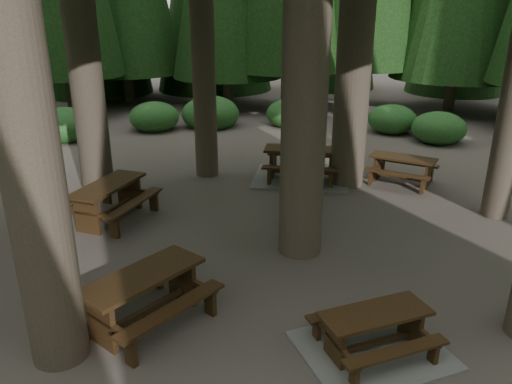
{
  "coord_description": "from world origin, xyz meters",
  "views": [
    {
      "loc": [
        -0.05,
        -8.77,
        4.61
      ],
      "look_at": [
        -0.07,
        0.59,
        1.1
      ],
      "focal_mm": 35.0,
      "sensor_mm": 36.0,
      "label": 1
    }
  ],
  "objects_px": {
    "picnic_table_b": "(109,196)",
    "picnic_table_e": "(144,290)",
    "picnic_table_a": "(373,340)",
    "picnic_table_c": "(301,168)",
    "picnic_table_d": "(402,166)"
  },
  "relations": [
    {
      "from": "picnic_table_b",
      "to": "picnic_table_c",
      "type": "bearing_deg",
      "value": -38.29
    },
    {
      "from": "picnic_table_b",
      "to": "picnic_table_e",
      "type": "bearing_deg",
      "value": -137.79
    },
    {
      "from": "picnic_table_a",
      "to": "picnic_table_d",
      "type": "distance_m",
      "value": 7.58
    },
    {
      "from": "picnic_table_c",
      "to": "picnic_table_e",
      "type": "distance_m",
      "value": 7.44
    },
    {
      "from": "picnic_table_a",
      "to": "picnic_table_c",
      "type": "height_order",
      "value": "picnic_table_c"
    },
    {
      "from": "picnic_table_b",
      "to": "picnic_table_e",
      "type": "height_order",
      "value": "picnic_table_b"
    },
    {
      "from": "picnic_table_a",
      "to": "picnic_table_c",
      "type": "distance_m",
      "value": 7.57
    },
    {
      "from": "picnic_table_c",
      "to": "picnic_table_e",
      "type": "bearing_deg",
      "value": -105.37
    },
    {
      "from": "picnic_table_b",
      "to": "picnic_table_e",
      "type": "distance_m",
      "value": 4.27
    },
    {
      "from": "picnic_table_b",
      "to": "picnic_table_c",
      "type": "height_order",
      "value": "picnic_table_c"
    },
    {
      "from": "picnic_table_d",
      "to": "picnic_table_a",
      "type": "bearing_deg",
      "value": -78.76
    },
    {
      "from": "picnic_table_b",
      "to": "picnic_table_e",
      "type": "relative_size",
      "value": 0.97
    },
    {
      "from": "picnic_table_c",
      "to": "picnic_table_d",
      "type": "relative_size",
      "value": 1.33
    },
    {
      "from": "picnic_table_a",
      "to": "picnic_table_c",
      "type": "bearing_deg",
      "value": 71.89
    },
    {
      "from": "picnic_table_c",
      "to": "picnic_table_d",
      "type": "height_order",
      "value": "picnic_table_c"
    }
  ]
}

